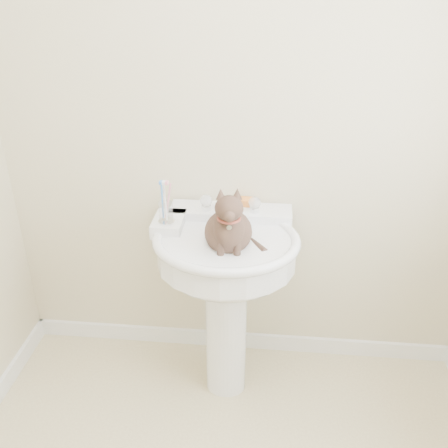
# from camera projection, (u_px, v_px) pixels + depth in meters

# --- Properties ---
(wall_back) EXTENTS (2.20, 0.00, 2.50)m
(wall_back) POSITION_uv_depth(u_px,v_px,m) (242.00, 118.00, 2.12)
(wall_back) COLOR beige
(wall_back) RESTS_ON ground
(baseboard_back) EXTENTS (2.20, 0.02, 0.09)m
(baseboard_back) POSITION_uv_depth(u_px,v_px,m) (238.00, 340.00, 2.67)
(baseboard_back) COLOR white
(baseboard_back) RESTS_ON floor
(pedestal_sink) EXTENTS (0.63, 0.62, 0.87)m
(pedestal_sink) POSITION_uv_depth(u_px,v_px,m) (226.00, 268.00, 2.13)
(pedestal_sink) COLOR white
(pedestal_sink) RESTS_ON floor
(faucet) EXTENTS (0.28, 0.12, 0.14)m
(faucet) POSITION_uv_depth(u_px,v_px,m) (230.00, 204.00, 2.16)
(faucet) COLOR silver
(faucet) RESTS_ON pedestal_sink
(soap_bar) EXTENTS (0.09, 0.06, 0.03)m
(soap_bar) POSITION_uv_depth(u_px,v_px,m) (244.00, 202.00, 2.25)
(soap_bar) COLOR orange
(soap_bar) RESTS_ON pedestal_sink
(toothbrush_cup) EXTENTS (0.07, 0.07, 0.18)m
(toothbrush_cup) POSITION_uv_depth(u_px,v_px,m) (166.00, 212.00, 2.08)
(toothbrush_cup) COLOR silver
(toothbrush_cup) RESTS_ON pedestal_sink
(cat) EXTENTS (0.21, 0.27, 0.39)m
(cat) POSITION_uv_depth(u_px,v_px,m) (229.00, 229.00, 1.97)
(cat) COLOR #50362B
(cat) RESTS_ON pedestal_sink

